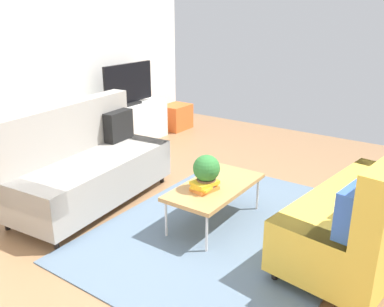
{
  "coord_description": "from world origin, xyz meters",
  "views": [
    {
      "loc": [
        -3.0,
        -1.99,
        2.07
      ],
      "look_at": [
        0.27,
        0.3,
        0.65
      ],
      "focal_mm": 38.24,
      "sensor_mm": 36.0,
      "label": 1
    }
  ],
  "objects_px": {
    "vase_0": "(99,107)",
    "couch_green": "(373,210)",
    "coffee_table": "(215,187)",
    "couch_beige": "(87,165)",
    "tv": "(129,85)",
    "storage_trunk": "(176,117)",
    "bottle_0": "(112,105)",
    "bottle_1": "(117,103)",
    "tv_console": "(130,124)",
    "table_book_0": "(205,188)",
    "potted_plant": "(206,171)"
  },
  "relations": [
    {
      "from": "couch_green",
      "to": "vase_0",
      "type": "relative_size",
      "value": 15.05
    },
    {
      "from": "storage_trunk",
      "to": "couch_green",
      "type": "bearing_deg",
      "value": -120.62
    },
    {
      "from": "tv_console",
      "to": "vase_0",
      "type": "bearing_deg",
      "value": 175.07
    },
    {
      "from": "couch_green",
      "to": "bottle_1",
      "type": "distance_m",
      "value": 4.0
    },
    {
      "from": "tv_console",
      "to": "tv",
      "type": "distance_m",
      "value": 0.63
    },
    {
      "from": "couch_beige",
      "to": "tv",
      "type": "distance_m",
      "value": 2.18
    },
    {
      "from": "couch_beige",
      "to": "couch_green",
      "type": "xyz_separation_m",
      "value": [
        0.67,
        -2.84,
        0.01
      ]
    },
    {
      "from": "tv_console",
      "to": "couch_beige",
      "type": "bearing_deg",
      "value": -149.27
    },
    {
      "from": "storage_trunk",
      "to": "potted_plant",
      "type": "bearing_deg",
      "value": -138.17
    },
    {
      "from": "vase_0",
      "to": "coffee_table",
      "type": "bearing_deg",
      "value": -108.56
    },
    {
      "from": "potted_plant",
      "to": "table_book_0",
      "type": "bearing_deg",
      "value": -179.81
    },
    {
      "from": "coffee_table",
      "to": "couch_beige",
      "type": "bearing_deg",
      "value": 105.47
    },
    {
      "from": "tv_console",
      "to": "couch_green",
      "type": "bearing_deg",
      "value": -106.53
    },
    {
      "from": "couch_green",
      "to": "coffee_table",
      "type": "relative_size",
      "value": 1.81
    },
    {
      "from": "vase_0",
      "to": "bottle_0",
      "type": "bearing_deg",
      "value": -26.14
    },
    {
      "from": "couch_green",
      "to": "tv_console",
      "type": "distance_m",
      "value": 4.1
    },
    {
      "from": "tv",
      "to": "bottle_0",
      "type": "xyz_separation_m",
      "value": [
        -0.4,
        -0.02,
        -0.24
      ]
    },
    {
      "from": "couch_green",
      "to": "bottle_0",
      "type": "distance_m",
      "value": 3.97
    },
    {
      "from": "storage_trunk",
      "to": "potted_plant",
      "type": "xyz_separation_m",
      "value": [
        -2.67,
        -2.39,
        0.39
      ]
    },
    {
      "from": "couch_beige",
      "to": "tv",
      "type": "bearing_deg",
      "value": -155.11
    },
    {
      "from": "storage_trunk",
      "to": "bottle_0",
      "type": "relative_size",
      "value": 3.69
    },
    {
      "from": "storage_trunk",
      "to": "bottle_0",
      "type": "height_order",
      "value": "bottle_0"
    },
    {
      "from": "potted_plant",
      "to": "vase_0",
      "type": "distance_m",
      "value": 2.73
    },
    {
      "from": "vase_0",
      "to": "bottle_0",
      "type": "distance_m",
      "value": 0.2
    },
    {
      "from": "couch_beige",
      "to": "table_book_0",
      "type": "distance_m",
      "value": 1.42
    },
    {
      "from": "bottle_1",
      "to": "tv",
      "type": "bearing_deg",
      "value": 4.02
    },
    {
      "from": "couch_beige",
      "to": "storage_trunk",
      "type": "height_order",
      "value": "couch_beige"
    },
    {
      "from": "coffee_table",
      "to": "bottle_1",
      "type": "bearing_deg",
      "value": 64.94
    },
    {
      "from": "couch_beige",
      "to": "table_book_0",
      "type": "bearing_deg",
      "value": 93.88
    },
    {
      "from": "coffee_table",
      "to": "bottle_0",
      "type": "xyz_separation_m",
      "value": [
        1.04,
        2.47,
        0.32
      ]
    },
    {
      "from": "tv",
      "to": "storage_trunk",
      "type": "relative_size",
      "value": 1.92
    },
    {
      "from": "vase_0",
      "to": "bottle_1",
      "type": "distance_m",
      "value": 0.31
    },
    {
      "from": "table_book_0",
      "to": "bottle_1",
      "type": "xyz_separation_m",
      "value": [
        1.32,
        2.45,
        0.29
      ]
    },
    {
      "from": "potted_plant",
      "to": "storage_trunk",
      "type": "bearing_deg",
      "value": 41.83
    },
    {
      "from": "vase_0",
      "to": "couch_green",
      "type": "bearing_deg",
      "value": -98.38
    },
    {
      "from": "storage_trunk",
      "to": "bottle_1",
      "type": "distance_m",
      "value": 1.48
    },
    {
      "from": "couch_beige",
      "to": "bottle_0",
      "type": "bearing_deg",
      "value": -149.22
    },
    {
      "from": "couch_beige",
      "to": "bottle_1",
      "type": "distance_m",
      "value": 1.89
    },
    {
      "from": "coffee_table",
      "to": "bottle_0",
      "type": "bearing_deg",
      "value": 67.11
    },
    {
      "from": "coffee_table",
      "to": "tv_console",
      "type": "xyz_separation_m",
      "value": [
        1.44,
        2.51,
        -0.07
      ]
    },
    {
      "from": "tv",
      "to": "vase_0",
      "type": "height_order",
      "value": "tv"
    },
    {
      "from": "tv_console",
      "to": "bottle_1",
      "type": "relative_size",
      "value": 8.09
    },
    {
      "from": "couch_green",
      "to": "table_book_0",
      "type": "xyz_separation_m",
      "value": [
        -0.44,
        1.44,
        -0.01
      ]
    },
    {
      "from": "coffee_table",
      "to": "tv",
      "type": "relative_size",
      "value": 1.1
    },
    {
      "from": "tv",
      "to": "potted_plant",
      "type": "xyz_separation_m",
      "value": [
        -1.57,
        -2.47,
        -0.34
      ]
    },
    {
      "from": "tv_console",
      "to": "table_book_0",
      "type": "height_order",
      "value": "tv_console"
    },
    {
      "from": "storage_trunk",
      "to": "bottle_0",
      "type": "bearing_deg",
      "value": 177.7
    },
    {
      "from": "storage_trunk",
      "to": "bottle_1",
      "type": "xyz_separation_m",
      "value": [
        -1.38,
        0.06,
        0.51
      ]
    },
    {
      "from": "tv",
      "to": "bottle_0",
      "type": "relative_size",
      "value": 7.09
    },
    {
      "from": "potted_plant",
      "to": "tv",
      "type": "bearing_deg",
      "value": 57.53
    }
  ]
}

